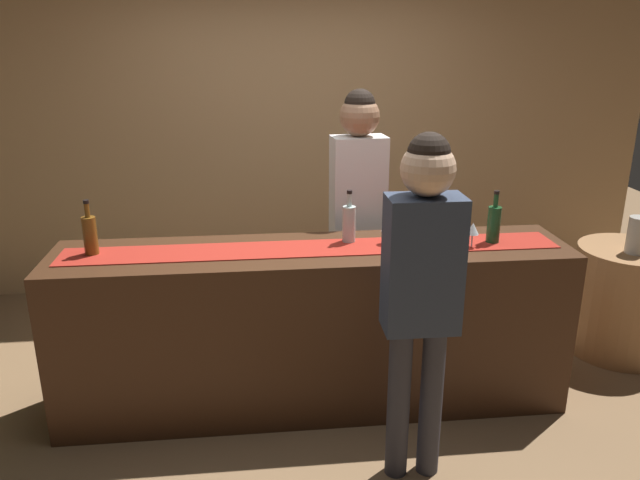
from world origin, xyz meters
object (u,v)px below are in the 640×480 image
(wine_glass_mid_counter, at_px, (473,229))
(vase_on_side_table, at_px, (638,235))
(wine_bottle_clear, at_px, (349,223))
(customer_sipping, at_px, (422,276))
(round_side_table, at_px, (624,300))
(wine_glass_near_customer, at_px, (387,227))
(wine_bottle_amber, at_px, (90,235))
(wine_bottle_green, at_px, (494,224))
(bartender, at_px, (358,195))

(wine_glass_mid_counter, distance_m, vase_on_side_table, 1.32)
(wine_bottle_clear, distance_m, customer_sipping, 0.80)
(round_side_table, relative_size, vase_on_side_table, 3.08)
(vase_on_side_table, bearing_deg, wine_glass_near_customer, -170.28)
(vase_on_side_table, bearing_deg, wine_bottle_amber, -175.13)
(wine_bottle_green, height_order, wine_glass_mid_counter, wine_bottle_green)
(round_side_table, bearing_deg, wine_glass_mid_counter, -159.93)
(wine_bottle_clear, bearing_deg, wine_bottle_green, -6.92)
(wine_bottle_green, height_order, wine_glass_near_customer, wine_bottle_green)
(vase_on_side_table, bearing_deg, bartender, 171.55)
(wine_bottle_green, bearing_deg, bartender, 138.94)
(wine_bottle_green, height_order, bartender, bartender)
(wine_glass_near_customer, relative_size, vase_on_side_table, 0.60)
(round_side_table, height_order, vase_on_side_table, vase_on_side_table)
(wine_bottle_amber, height_order, customer_sipping, customer_sipping)
(bartender, xyz_separation_m, round_side_table, (1.81, -0.19, -0.74))
(wine_bottle_green, bearing_deg, wine_glass_mid_counter, -155.08)
(wine_bottle_green, bearing_deg, round_side_table, 19.43)
(wine_bottle_clear, bearing_deg, wine_glass_mid_counter, -14.02)
(wine_bottle_green, xyz_separation_m, wine_bottle_clear, (-0.81, 0.10, 0.00))
(wine_bottle_green, distance_m, vase_on_side_table, 1.17)
(wine_bottle_green, height_order, wine_bottle_amber, same)
(wine_bottle_clear, height_order, vase_on_side_table, wine_bottle_clear)
(wine_glass_mid_counter, relative_size, bartender, 0.08)
(wine_glass_mid_counter, xyz_separation_m, round_side_table, (1.28, 0.47, -0.70))
(wine_bottle_clear, relative_size, round_side_table, 0.41)
(wine_bottle_amber, bearing_deg, round_side_table, 6.13)
(round_side_table, bearing_deg, wine_glass_near_customer, -168.01)
(wine_glass_mid_counter, distance_m, customer_sipping, 0.76)
(vase_on_side_table, bearing_deg, wine_glass_mid_counter, -162.58)
(wine_bottle_amber, xyz_separation_m, wine_glass_mid_counter, (2.06, -0.11, -0.01))
(wine_bottle_clear, relative_size, wine_glass_mid_counter, 2.10)
(round_side_table, bearing_deg, vase_on_side_table, -114.59)
(wine_bottle_clear, relative_size, bartender, 0.17)
(wine_bottle_amber, bearing_deg, wine_bottle_clear, 2.30)
(bartender, relative_size, round_side_table, 2.39)
(wine_bottle_green, distance_m, bartender, 0.89)
(wine_glass_near_customer, height_order, bartender, bartender)
(bartender, height_order, round_side_table, bartender)
(bartender, bearing_deg, wine_glass_mid_counter, 124.51)
(wine_bottle_green, xyz_separation_m, bartender, (-0.67, 0.59, 0.03))
(vase_on_side_table, bearing_deg, round_side_table, 65.41)
(round_side_table, bearing_deg, wine_bottle_amber, -173.87)
(wine_glass_mid_counter, bearing_deg, wine_bottle_amber, 176.97)
(round_side_table, bearing_deg, wine_bottle_green, -160.57)
(bartender, xyz_separation_m, customer_sipping, (0.08, -1.26, -0.05))
(wine_glass_mid_counter, bearing_deg, vase_on_side_table, 17.42)
(wine_bottle_clear, distance_m, vase_on_side_table, 1.93)
(wine_bottle_clear, distance_m, wine_bottle_amber, 1.40)
(wine_glass_near_customer, distance_m, customer_sipping, 0.71)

